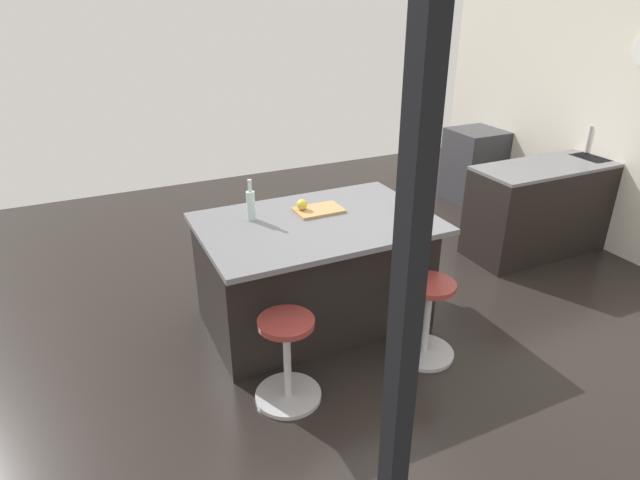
# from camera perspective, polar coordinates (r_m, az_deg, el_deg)

# --- Properties ---
(ground_plane) EXTENTS (7.64, 7.64, 0.00)m
(ground_plane) POSITION_cam_1_polar(r_m,az_deg,el_deg) (4.60, 3.88, -7.27)
(ground_plane) COLOR black
(interior_partition_left) EXTENTS (0.15, 5.15, 2.69)m
(interior_partition_left) POSITION_cam_1_polar(r_m,az_deg,el_deg) (6.02, 30.15, 11.19)
(interior_partition_left) COLOR silver
(interior_partition_left) RESTS_ON ground_plane
(sink_cabinet) EXTENTS (2.26, 0.60, 1.20)m
(sink_cabinet) POSITION_cam_1_polar(r_m,az_deg,el_deg) (6.10, 24.94, 3.66)
(sink_cabinet) COLOR black
(sink_cabinet) RESTS_ON ground_plane
(oven_range) EXTENTS (0.60, 0.61, 0.89)m
(oven_range) POSITION_cam_1_polar(r_m,az_deg,el_deg) (7.07, 16.02, 7.65)
(oven_range) COLOR #38383D
(oven_range) RESTS_ON ground_plane
(kitchen_island) EXTENTS (1.73, 1.15, 0.90)m
(kitchen_island) POSITION_cam_1_polar(r_m,az_deg,el_deg) (4.21, -0.56, -3.31)
(kitchen_island) COLOR black
(kitchen_island) RESTS_ON ground_plane
(stool_by_window) EXTENTS (0.44, 0.44, 0.61)m
(stool_by_window) POSITION_cam_1_polar(r_m,az_deg,el_deg) (3.98, 11.26, -8.49)
(stool_by_window) COLOR #B7B7BC
(stool_by_window) RESTS_ON ground_plane
(stool_middle) EXTENTS (0.44, 0.44, 0.61)m
(stool_middle) POSITION_cam_1_polar(r_m,az_deg,el_deg) (3.54, -3.50, -12.81)
(stool_middle) COLOR #B7B7BC
(stool_middle) RESTS_ON ground_plane
(cutting_board) EXTENTS (0.36, 0.24, 0.02)m
(cutting_board) POSITION_cam_1_polar(r_m,az_deg,el_deg) (4.14, -0.14, 3.20)
(cutting_board) COLOR tan
(cutting_board) RESTS_ON kitchen_island
(apple_yellow) EXTENTS (0.08, 0.08, 0.08)m
(apple_yellow) POSITION_cam_1_polar(r_m,az_deg,el_deg) (4.11, -1.92, 3.79)
(apple_yellow) COLOR gold
(apple_yellow) RESTS_ON cutting_board
(water_bottle) EXTENTS (0.06, 0.06, 0.31)m
(water_bottle) POSITION_cam_1_polar(r_m,az_deg,el_deg) (3.98, -7.36, 3.79)
(water_bottle) COLOR silver
(water_bottle) RESTS_ON kitchen_island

